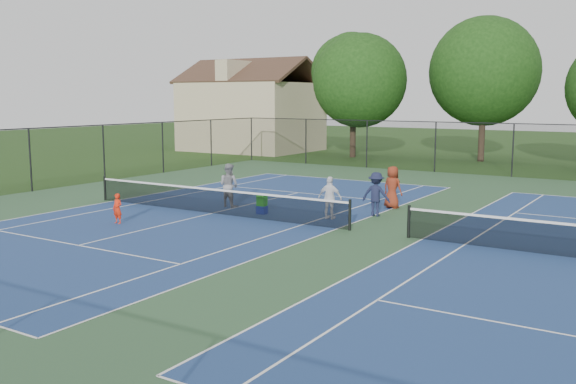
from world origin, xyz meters
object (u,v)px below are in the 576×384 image
Objects in this scene: tree_back_b at (485,66)px; clapboard_house at (251,114)px; child_player at (118,209)px; bystander_c at (392,187)px; instructor at (229,185)px; bystander_b at (376,194)px; bystander_a at (330,198)px; tree_back_a at (354,75)px; ball_hopper at (262,200)px; ball_crate at (262,210)px.

clapboard_house is at bearing -176.99° from tree_back_b.
child_player is (-4.58, -29.33, -6.05)m from tree_back_b.
bystander_c reaches higher than child_player.
bystander_b is (5.98, 1.29, -0.05)m from instructor.
clapboard_house is 31.22m from bystander_a.
child_player is at bearing -98.88° from tree_back_b.
bystander_a is at bearing 179.80° from instructor.
clapboard_house reaches higher than child_player.
instructor is at bearing 7.08° from bystander_b.
child_player is 0.68× the size of bystander_a.
clapboard_house reaches higher than bystander_b.
clapboard_house is 28.19m from instructor.
bystander_b is at bearing -83.65° from tree_back_b.
tree_back_a is 28.22m from child_player.
bystander_b is at bearing 26.13° from ball_hopper.
ball_hopper is at bearing -93.05° from tree_back_b.
bystander_c is (21.38, -20.11, -2.24)m from clapboard_house.
instructor reaches higher than ball_crate.
ball_crate is at bearing 164.84° from instructor.
tree_back_b is at bearing 3.01° from clapboard_house.
instructor is 4.28× the size of ball_hopper.
tree_back_b reaches higher than clapboard_house.
tree_back_a is at bearing 108.43° from ball_crate.
clapboard_house reaches higher than ball_hopper.
tree_back_a is 5.13× the size of instructor.
bystander_a is at bearing 9.92° from ball_crate.
tree_back_b reaches higher than bystander_b.
bystander_b is 0.98× the size of bystander_c.
bystander_c is (5.79, 3.27, -0.04)m from instructor.
ball_hopper is (2.08, -0.62, -0.37)m from instructor.
instructor is at bearing 40.72° from bystander_c.
tree_back_b reaches higher than child_player.
instructor is 2.29m from ball_crate.
bystander_a is at bearing -49.10° from clapboard_house.
clapboard_house is at bearing -32.00° from bystander_c.
tree_back_a is 10.47m from clapboard_house.
bystander_a is (1.39, -24.53, -5.80)m from tree_back_b.
tree_back_a is 24.61m from bystander_b.
clapboard_house is 6.05× the size of instructor.
ball_crate is at bearing 6.06° from bystander_a.
bystander_a is (10.39, -22.53, -5.25)m from tree_back_a.
instructor is 6.65m from bystander_c.
ball_hopper is (0.00, 0.00, 0.37)m from ball_crate.
bystander_c is at bearing -89.70° from bystander_b.
bystander_a is (4.80, -0.15, -0.10)m from instructor.
tree_back_b is at bearing 80.04° from child_player.
ball_hopper is (3.25, 4.32, -0.02)m from child_player.
bystander_a is 4.39× the size of ball_crate.
tree_back_b is at bearing -72.32° from bystander_c.
tree_back_a is at bearing -167.47° from tree_back_b.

